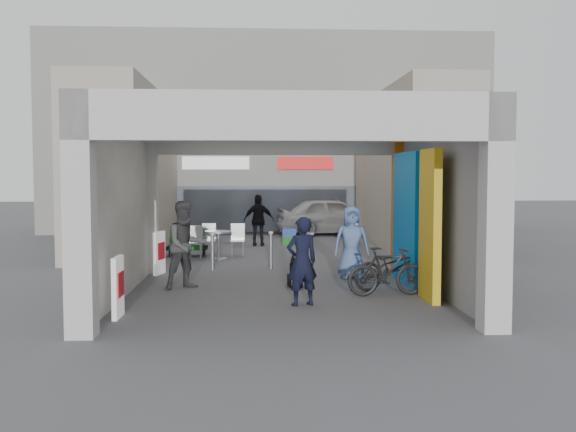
{
  "coord_description": "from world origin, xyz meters",
  "views": [
    {
      "loc": [
        -0.55,
        -13.2,
        2.31
      ],
      "look_at": [
        0.22,
        1.0,
        1.41
      ],
      "focal_mm": 40.0,
      "sensor_mm": 36.0,
      "label": 1
    }
  ],
  "objects": [
    {
      "name": "man_elderly",
      "position": [
        1.66,
        1.04,
        0.81
      ],
      "size": [
        0.81,
        0.53,
        1.63
      ],
      "primitive_type": "imported",
      "rotation": [
        0.0,
        0.0,
        -0.02
      ],
      "color": "#556FA6",
      "rests_on": "ground"
    },
    {
      "name": "advert_board_far",
      "position": [
        -2.75,
        1.85,
        0.51
      ],
      "size": [
        0.22,
        0.55,
        1.0
      ],
      "rotation": [
        0.0,
        0.0,
        -0.26
      ],
      "color": "white",
      "rests_on": "ground"
    },
    {
      "name": "man_back_turned",
      "position": [
        -1.93,
        -0.1,
        0.9
      ],
      "size": [
        1.1,
        1.03,
        1.8
      ],
      "primitive_type": "imported",
      "rotation": [
        0.0,
        0.0,
        0.53
      ],
      "color": "#3E3E41",
      "rests_on": "ground"
    },
    {
      "name": "man_with_dog",
      "position": [
        0.31,
        -1.94,
        0.79
      ],
      "size": [
        0.67,
        0.55,
        1.58
      ],
      "primitive_type": "imported",
      "rotation": [
        0.0,
        0.0,
        3.47
      ],
      "color": "black",
      "rests_on": "ground"
    },
    {
      "name": "produce_stand",
      "position": [
        -2.45,
        5.26,
        0.3
      ],
      "size": [
        1.15,
        0.62,
        0.76
      ],
      "rotation": [
        0.0,
        0.0,
        0.4
      ],
      "color": "black",
      "rests_on": "ground"
    },
    {
      "name": "bicycle_rear",
      "position": [
        2.02,
        -1.1,
        0.47
      ],
      "size": [
        1.62,
        0.64,
        0.95
      ],
      "primitive_type": "imported",
      "rotation": [
        0.0,
        0.0,
        1.7
      ],
      "color": "black",
      "rests_on": "ground"
    },
    {
      "name": "bollard_right",
      "position": [
        1.69,
        2.34,
        0.49
      ],
      "size": [
        0.09,
        0.09,
        0.98
      ],
      "primitive_type": "cylinder",
      "color": "#979A9F",
      "rests_on": "ground"
    },
    {
      "name": "arcade_canopy",
      "position": [
        0.54,
        -0.82,
        2.3
      ],
      "size": [
        6.4,
        6.45,
        6.4
      ],
      "color": "#BABAB5",
      "rests_on": "ground"
    },
    {
      "name": "advert_board_near",
      "position": [
        -2.75,
        -2.75,
        0.51
      ],
      "size": [
        0.11,
        0.55,
        1.0
      ],
      "rotation": [
        0.0,
        0.0,
        -0.02
      ],
      "color": "white",
      "rests_on": "ground"
    },
    {
      "name": "border_collie",
      "position": [
        0.31,
        -0.11,
        0.28
      ],
      "size": [
        0.26,
        0.5,
        0.69
      ],
      "rotation": [
        0.0,
        0.0,
        0.16
      ],
      "color": "black",
      "rests_on": "ground"
    },
    {
      "name": "bollard_left",
      "position": [
        -1.54,
        2.41,
        0.45
      ],
      "size": [
        0.09,
        0.09,
        0.9
      ],
      "primitive_type": "cylinder",
      "color": "#979A9F",
      "rests_on": "ground"
    },
    {
      "name": "bicycle_front",
      "position": [
        2.3,
        -0.48,
        0.46
      ],
      "size": [
        1.86,
        1.03,
        0.93
      ],
      "primitive_type": "imported",
      "rotation": [
        0.0,
        0.0,
        1.82
      ],
      "color": "black",
      "rests_on": "ground"
    },
    {
      "name": "cafe_set",
      "position": [
        -1.64,
        4.86,
        0.33
      ],
      "size": [
        1.54,
        1.25,
        0.93
      ],
      "rotation": [
        0.0,
        0.0,
        0.35
      ],
      "color": "#9C9DA1",
      "rests_on": "ground"
    },
    {
      "name": "white_van",
      "position": [
        2.55,
        11.5,
        0.73
      ],
      "size": [
        4.47,
        2.17,
        1.47
      ],
      "primitive_type": "imported",
      "rotation": [
        0.0,
        0.0,
        1.68
      ],
      "color": "white",
      "rests_on": "ground"
    },
    {
      "name": "ground",
      "position": [
        0.0,
        0.0,
        0.0
      ],
      "size": [
        90.0,
        90.0,
        0.0
      ],
      "primitive_type": "plane",
      "color": "#505054",
      "rests_on": "ground"
    },
    {
      "name": "crate_stack",
      "position": [
        0.64,
        8.0,
        0.28
      ],
      "size": [
        0.45,
        0.35,
        0.56
      ],
      "rotation": [
        0.0,
        0.0,
        -0.01
      ],
      "color": "#1A5D24",
      "rests_on": "ground"
    },
    {
      "name": "plaza_bldg_left",
      "position": [
        -4.5,
        7.5,
        2.5
      ],
      "size": [
        2.0,
        9.0,
        5.0
      ],
      "primitive_type": "cube",
      "color": "#A19886",
      "rests_on": "ground"
    },
    {
      "name": "man_crates",
      "position": [
        -0.37,
        7.76,
        0.85
      ],
      "size": [
        1.01,
        0.47,
        1.69
      ],
      "primitive_type": "imported",
      "rotation": [
        0.0,
        0.0,
        3.09
      ],
      "color": "black",
      "rests_on": "ground"
    },
    {
      "name": "plaza_bldg_right",
      "position": [
        4.5,
        7.5,
        2.5
      ],
      "size": [
        2.0,
        9.0,
        5.0
      ],
      "primitive_type": "cube",
      "color": "#A19886",
      "rests_on": "ground"
    },
    {
      "name": "far_building",
      "position": [
        -0.0,
        13.99,
        3.99
      ],
      "size": [
        18.0,
        4.08,
        8.0
      ],
      "color": "white",
      "rests_on": "ground"
    },
    {
      "name": "bollard_center",
      "position": [
        -0.11,
        2.56,
        0.45
      ],
      "size": [
        0.09,
        0.09,
        0.91
      ],
      "primitive_type": "cylinder",
      "color": "#979A9F",
      "rests_on": "ground"
    }
  ]
}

